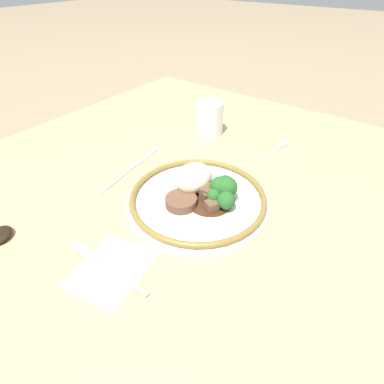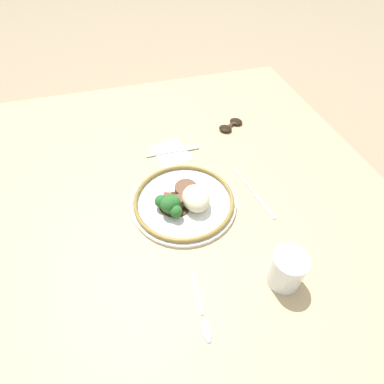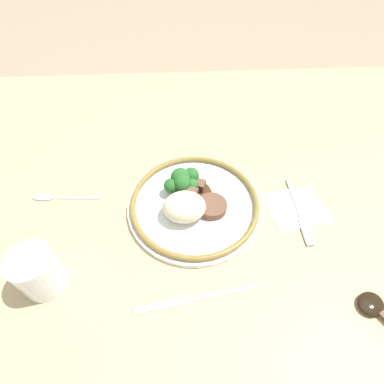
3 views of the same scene
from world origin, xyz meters
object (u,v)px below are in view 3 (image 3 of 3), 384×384
fork (300,216)px  juice_glass (38,273)px  plate (192,201)px  knife (192,300)px  spoon (52,198)px

fork → juice_glass: bearing=-77.4°
plate → juice_glass: (0.27, 0.16, 0.02)m
juice_glass → knife: size_ratio=0.41×
juice_glass → fork: size_ratio=0.52×
knife → spoon: size_ratio=1.47×
knife → spoon: (0.30, -0.24, 0.00)m
fork → knife: bearing=-56.4°
fork → knife: size_ratio=0.79×
knife → plate: bearing=-102.0°
juice_glass → spoon: size_ratio=0.60×
knife → spoon: spoon is taller
plate → fork: plate is taller
fork → knife: 0.29m
plate → spoon: plate is taller
plate → fork: 0.23m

